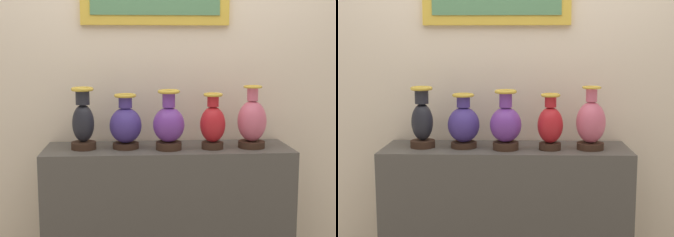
# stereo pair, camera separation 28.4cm
# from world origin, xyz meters

# --- Properties ---
(display_shelf) EXTENTS (1.45, 0.42, 1.01)m
(display_shelf) POSITION_xyz_m (0.00, 0.00, 0.50)
(display_shelf) COLOR #4C4742
(display_shelf) RESTS_ON ground_plane
(back_wall) EXTENTS (3.09, 0.14, 2.79)m
(back_wall) POSITION_xyz_m (-0.00, 0.27, 1.41)
(back_wall) COLOR beige
(back_wall) RESTS_ON ground_plane
(vase_onyx) EXTENTS (0.14, 0.14, 0.36)m
(vase_onyx) POSITION_xyz_m (-0.49, -0.02, 1.17)
(vase_onyx) COLOR #382319
(vase_onyx) RESTS_ON display_shelf
(vase_indigo) EXTENTS (0.19, 0.19, 0.32)m
(vase_indigo) POSITION_xyz_m (-0.25, -0.01, 1.15)
(vase_indigo) COLOR #382319
(vase_indigo) RESTS_ON display_shelf
(vase_violet) EXTENTS (0.18, 0.18, 0.35)m
(vase_violet) POSITION_xyz_m (-0.00, -0.06, 1.15)
(vase_violet) COLOR #382319
(vase_violet) RESTS_ON display_shelf
(vase_crimson) EXTENTS (0.15, 0.15, 0.33)m
(vase_crimson) POSITION_xyz_m (0.26, -0.06, 1.15)
(vase_crimson) COLOR #382319
(vase_crimson) RESTS_ON display_shelf
(vase_rose) EXTENTS (0.17, 0.17, 0.37)m
(vase_rose) POSITION_xyz_m (0.49, -0.04, 1.16)
(vase_rose) COLOR #382319
(vase_rose) RESTS_ON display_shelf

